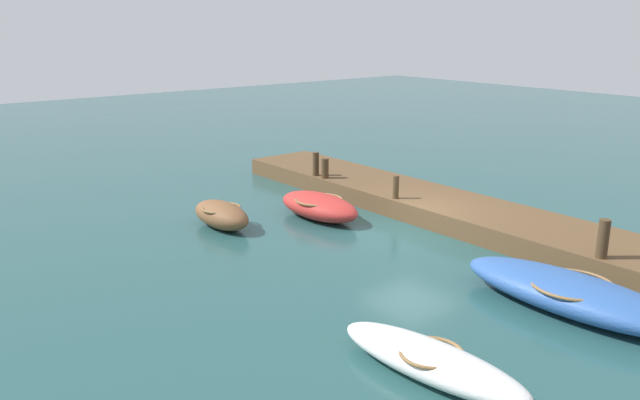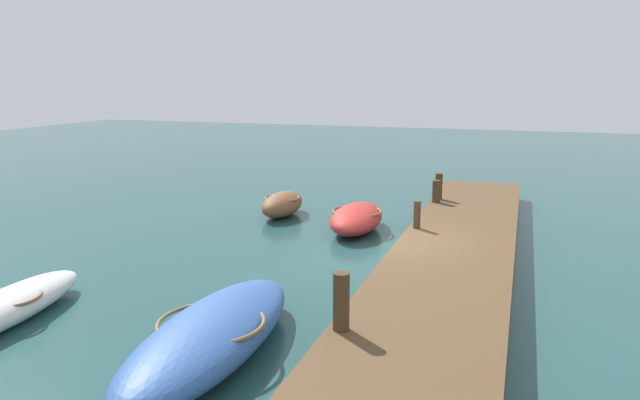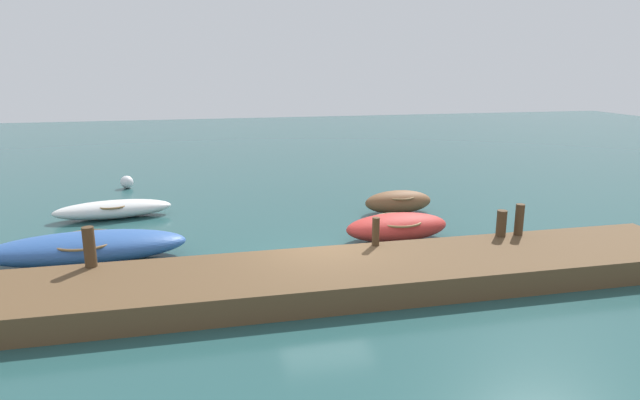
{
  "view_description": "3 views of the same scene",
  "coord_description": "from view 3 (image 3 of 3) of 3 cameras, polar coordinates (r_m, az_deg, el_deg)",
  "views": [
    {
      "loc": [
        -13.13,
        14.27,
        6.27
      ],
      "look_at": [
        1.29,
        2.64,
        1.12
      ],
      "focal_mm": 36.23,
      "sensor_mm": 36.0,
      "label": 1
    },
    {
      "loc": [
        -14.55,
        -3.22,
        4.7
      ],
      "look_at": [
        1.45,
        2.33,
        1.19
      ],
      "focal_mm": 33.15,
      "sensor_mm": 36.0,
      "label": 2
    },
    {
      "loc": [
        -3.23,
        -13.77,
        5.33
      ],
      "look_at": [
        0.53,
        2.81,
        1.09
      ],
      "focal_mm": 30.81,
      "sensor_mm": 36.0,
      "label": 3
    }
  ],
  "objects": [
    {
      "name": "mooring_post_mid_east",
      "position": [
        16.14,
        18.32,
        -2.32
      ],
      "size": [
        0.28,
        0.28,
        0.74
      ],
      "primitive_type": "cylinder",
      "color": "#47331E",
      "rests_on": "dock_platform"
    },
    {
      "name": "marker_buoy",
      "position": [
        25.5,
        -19.42,
        1.77
      ],
      "size": [
        0.55,
        0.55,
        0.55
      ],
      "primitive_type": "sphere",
      "color": "silver",
      "rests_on": "ground_plane"
    },
    {
      "name": "dock_platform",
      "position": [
        13.42,
        2.11,
        -7.96
      ],
      "size": [
        19.11,
        2.88,
        0.62
      ],
      "primitive_type": "cube",
      "color": "brown",
      "rests_on": "ground_plane"
    },
    {
      "name": "dinghy_brown",
      "position": [
        20.24,
        8.12,
        -0.16
      ],
      "size": [
        2.54,
        1.26,
        0.83
      ],
      "rotation": [
        0.0,
        0.0,
        0.03
      ],
      "color": "brown",
      "rests_on": "ground_plane"
    },
    {
      "name": "mooring_post_mid_west",
      "position": [
        14.61,
        5.81,
        -3.28
      ],
      "size": [
        0.2,
        0.2,
        0.77
      ],
      "primitive_type": "cylinder",
      "color": "#47331E",
      "rests_on": "dock_platform"
    },
    {
      "name": "mooring_post_west",
      "position": [
        14.1,
        -22.83,
        -4.52
      ],
      "size": [
        0.28,
        0.28,
        0.98
      ],
      "primitive_type": "cylinder",
      "color": "#47331E",
      "rests_on": "dock_platform"
    },
    {
      "name": "ground_plane",
      "position": [
        15.11,
        0.39,
        -6.64
      ],
      "size": [
        84.0,
        84.0,
        0.0
      ],
      "primitive_type": "plane",
      "color": "#234C4C"
    },
    {
      "name": "motorboat_blue",
      "position": [
        16.41,
        -23.06,
        -4.55
      ],
      "size": [
        5.37,
        1.99,
        0.83
      ],
      "rotation": [
        0.0,
        0.0,
        0.04
      ],
      "color": "#2D569E",
      "rests_on": "ground_plane"
    },
    {
      "name": "mooring_post_east",
      "position": [
        16.4,
        19.99,
        -1.92
      ],
      "size": [
        0.24,
        0.24,
        0.89
      ],
      "primitive_type": "cylinder",
      "color": "#47331E",
      "rests_on": "dock_platform"
    },
    {
      "name": "rowboat_red",
      "position": [
        17.14,
        8.0,
        -2.76
      ],
      "size": [
        3.36,
        1.67,
        0.83
      ],
      "rotation": [
        0.0,
        0.0,
        0.06
      ],
      "color": "#B72D28",
      "rests_on": "ground_plane"
    },
    {
      "name": "rowboat_white",
      "position": [
        20.72,
        -20.7,
        -0.9
      ],
      "size": [
        4.08,
        1.59,
        0.63
      ],
      "rotation": [
        0.0,
        0.0,
        0.12
      ],
      "color": "white",
      "rests_on": "ground_plane"
    }
  ]
}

